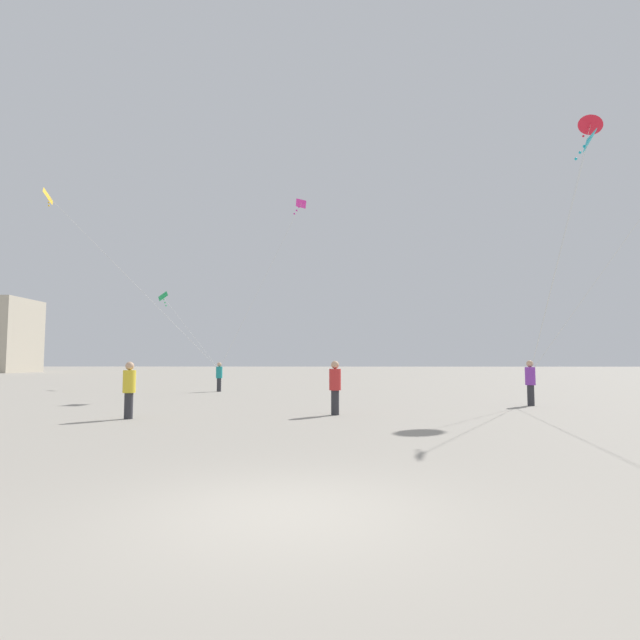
{
  "coord_description": "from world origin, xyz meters",
  "views": [
    {
      "loc": [
        0.61,
        -6.3,
        1.83
      ],
      "look_at": [
        0.0,
        16.75,
        3.65
      ],
      "focal_mm": 28.84,
      "sensor_mm": 36.0,
      "label": 1
    }
  ],
  "objects_px": {
    "person_in_purple": "(530,381)",
    "person_in_yellow": "(129,387)",
    "person_in_red": "(335,385)",
    "kite_amber_delta": "(54,202)",
    "person_in_teal": "(219,376)",
    "kite_crimson_diamond": "(590,126)",
    "kite_cyan_diamond": "(587,143)",
    "kite_emerald_delta": "(164,298)",
    "kite_magenta_delta": "(298,210)"
  },
  "relations": [
    {
      "from": "kite_amber_delta",
      "to": "kite_crimson_diamond",
      "type": "bearing_deg",
      "value": -8.04
    },
    {
      "from": "person_in_teal",
      "to": "kite_amber_delta",
      "type": "height_order",
      "value": "kite_amber_delta"
    },
    {
      "from": "kite_magenta_delta",
      "to": "kite_emerald_delta",
      "type": "bearing_deg",
      "value": 149.98
    },
    {
      "from": "kite_emerald_delta",
      "to": "person_in_teal",
      "type": "bearing_deg",
      "value": -46.38
    },
    {
      "from": "kite_amber_delta",
      "to": "kite_emerald_delta",
      "type": "bearing_deg",
      "value": 65.91
    },
    {
      "from": "kite_amber_delta",
      "to": "kite_magenta_delta",
      "type": "bearing_deg",
      "value": 9.98
    },
    {
      "from": "person_in_purple",
      "to": "kite_amber_delta",
      "type": "distance_m",
      "value": 26.43
    },
    {
      "from": "person_in_teal",
      "to": "person_in_red",
      "type": "bearing_deg",
      "value": -2.27
    },
    {
      "from": "kite_emerald_delta",
      "to": "kite_cyan_diamond",
      "type": "bearing_deg",
      "value": -40.28
    },
    {
      "from": "person_in_red",
      "to": "kite_emerald_delta",
      "type": "bearing_deg",
      "value": 13.47
    },
    {
      "from": "kite_amber_delta",
      "to": "kite_emerald_delta",
      "type": "distance_m",
      "value": 9.97
    },
    {
      "from": "person_in_purple",
      "to": "kite_cyan_diamond",
      "type": "relative_size",
      "value": 0.21
    },
    {
      "from": "person_in_red",
      "to": "kite_amber_delta",
      "type": "height_order",
      "value": "kite_amber_delta"
    },
    {
      "from": "kite_cyan_diamond",
      "to": "kite_emerald_delta",
      "type": "xyz_separation_m",
      "value": [
        -21.13,
        17.9,
        -3.31
      ]
    },
    {
      "from": "kite_amber_delta",
      "to": "person_in_teal",
      "type": "bearing_deg",
      "value": 16.24
    },
    {
      "from": "person_in_red",
      "to": "kite_magenta_delta",
      "type": "bearing_deg",
      "value": -10.15
    },
    {
      "from": "person_in_purple",
      "to": "kite_emerald_delta",
      "type": "bearing_deg",
      "value": 45.19
    },
    {
      "from": "person_in_teal",
      "to": "kite_crimson_diamond",
      "type": "xyz_separation_m",
      "value": [
        18.96,
        -6.53,
        11.96
      ]
    },
    {
      "from": "person_in_red",
      "to": "kite_amber_delta",
      "type": "xyz_separation_m",
      "value": [
        -15.74,
        10.31,
        9.73
      ]
    },
    {
      "from": "person_in_red",
      "to": "kite_emerald_delta",
      "type": "relative_size",
      "value": 0.29
    },
    {
      "from": "kite_emerald_delta",
      "to": "kite_amber_delta",
      "type": "bearing_deg",
      "value": -114.09
    },
    {
      "from": "kite_emerald_delta",
      "to": "kite_crimson_diamond",
      "type": "bearing_deg",
      "value": -26.47
    },
    {
      "from": "person_in_purple",
      "to": "kite_crimson_diamond",
      "type": "bearing_deg",
      "value": -66.33
    },
    {
      "from": "person_in_teal",
      "to": "kite_cyan_diamond",
      "type": "height_order",
      "value": "kite_cyan_diamond"
    },
    {
      "from": "kite_magenta_delta",
      "to": "person_in_yellow",
      "type": "bearing_deg",
      "value": -107.2
    },
    {
      "from": "person_in_purple",
      "to": "person_in_red",
      "type": "xyz_separation_m",
      "value": [
        -7.95,
        -3.74,
        -0.01
      ]
    },
    {
      "from": "person_in_teal",
      "to": "kite_amber_delta",
      "type": "distance_m",
      "value": 13.49
    },
    {
      "from": "kite_cyan_diamond",
      "to": "person_in_teal",
      "type": "bearing_deg",
      "value": 142.04
    },
    {
      "from": "kite_cyan_diamond",
      "to": "kite_magenta_delta",
      "type": "distance_m",
      "value": 16.57
    },
    {
      "from": "kite_crimson_diamond",
      "to": "kite_magenta_delta",
      "type": "xyz_separation_m",
      "value": [
        -14.29,
        6.32,
        -2.06
      ]
    },
    {
      "from": "person_in_yellow",
      "to": "kite_magenta_delta",
      "type": "xyz_separation_m",
      "value": [
        4.34,
        14.02,
        9.86
      ]
    },
    {
      "from": "person_in_yellow",
      "to": "kite_magenta_delta",
      "type": "relative_size",
      "value": 0.18
    },
    {
      "from": "person_in_purple",
      "to": "kite_amber_delta",
      "type": "height_order",
      "value": "kite_amber_delta"
    },
    {
      "from": "person_in_purple",
      "to": "kite_magenta_delta",
      "type": "height_order",
      "value": "kite_magenta_delta"
    },
    {
      "from": "person_in_teal",
      "to": "person_in_yellow",
      "type": "height_order",
      "value": "person_in_yellow"
    },
    {
      "from": "kite_cyan_diamond",
      "to": "kite_magenta_delta",
      "type": "relative_size",
      "value": 0.86
    },
    {
      "from": "kite_magenta_delta",
      "to": "kite_amber_delta",
      "type": "distance_m",
      "value": 13.78
    },
    {
      "from": "kite_cyan_diamond",
      "to": "kite_amber_delta",
      "type": "bearing_deg",
      "value": 158.46
    },
    {
      "from": "kite_crimson_diamond",
      "to": "kite_cyan_diamond",
      "type": "relative_size",
      "value": 1.38
    },
    {
      "from": "kite_magenta_delta",
      "to": "kite_crimson_diamond",
      "type": "bearing_deg",
      "value": -23.86
    },
    {
      "from": "person_in_purple",
      "to": "person_in_yellow",
      "type": "bearing_deg",
      "value": 100.75
    },
    {
      "from": "person_in_red",
      "to": "kite_cyan_diamond",
      "type": "xyz_separation_m",
      "value": [
        9.02,
        0.53,
        8.56
      ]
    },
    {
      "from": "kite_crimson_diamond",
      "to": "kite_emerald_delta",
      "type": "relative_size",
      "value": 1.96
    },
    {
      "from": "kite_magenta_delta",
      "to": "kite_amber_delta",
      "type": "xyz_separation_m",
      "value": [
        -13.58,
        -2.39,
        -0.11
      ]
    },
    {
      "from": "person_in_teal",
      "to": "person_in_yellow",
      "type": "bearing_deg",
      "value": -28.84
    },
    {
      "from": "kite_crimson_diamond",
      "to": "person_in_red",
      "type": "bearing_deg",
      "value": -152.29
    },
    {
      "from": "person_in_purple",
      "to": "kite_crimson_diamond",
      "type": "distance_m",
      "value": 12.89
    },
    {
      "from": "person_in_yellow",
      "to": "person_in_red",
      "type": "bearing_deg",
      "value": -73.67
    },
    {
      "from": "kite_magenta_delta",
      "to": "kite_emerald_delta",
      "type": "relative_size",
      "value": 1.65
    },
    {
      "from": "person_in_teal",
      "to": "kite_amber_delta",
      "type": "xyz_separation_m",
      "value": [
        -8.91,
        -2.6,
        9.79
      ]
    }
  ]
}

